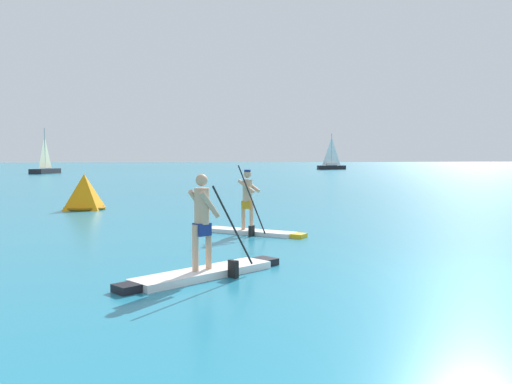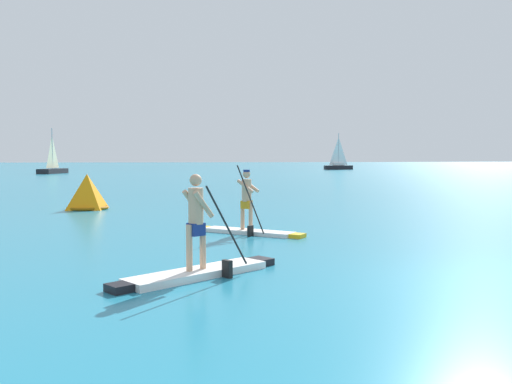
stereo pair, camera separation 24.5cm
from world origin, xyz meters
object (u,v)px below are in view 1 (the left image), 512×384
paddleboarder_near_left (204,258)px  paddleboarder_mid_center (249,220)px  sailboat_right_horizon (331,164)px  race_marker_buoy (84,193)px  sailboat_left_horizon (45,168)px

paddleboarder_near_left → paddleboarder_mid_center: bearing=37.4°
paddleboarder_near_left → paddleboarder_mid_center: 5.36m
paddleboarder_mid_center → sailboat_right_horizon: sailboat_right_horizon is taller
race_marker_buoy → sailboat_right_horizon: bearing=63.8°
sailboat_left_horizon → sailboat_right_horizon: 46.15m
paddleboarder_near_left → sailboat_right_horizon: 84.00m
race_marker_buoy → sailboat_right_horizon: size_ratio=0.32×
paddleboarder_near_left → race_marker_buoy: 13.59m
paddleboarder_near_left → paddleboarder_mid_center: size_ratio=1.10×
race_marker_buoy → sailboat_left_horizon: size_ratio=0.33×
paddleboarder_near_left → sailboat_left_horizon: size_ratio=0.53×
paddleboarder_mid_center → sailboat_left_horizon: size_ratio=0.48×
paddleboarder_mid_center → sailboat_right_horizon: size_ratio=0.45×
sailboat_left_horizon → race_marker_buoy: bearing=28.1°
race_marker_buoy → paddleboarder_near_left: bearing=-74.5°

